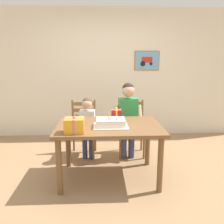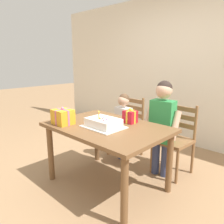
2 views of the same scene
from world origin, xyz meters
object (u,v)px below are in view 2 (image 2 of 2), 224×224
birthday_cake (103,123)px  gift_box_red_large (130,117)px  dining_table (107,134)px  gift_box_beside_cake (63,117)px  chair_left (127,126)px  child_younger (123,121)px  child_older (162,120)px  chair_right (175,139)px

birthday_cake → gift_box_red_large: bearing=74.8°
dining_table → gift_box_beside_cake: size_ratio=5.91×
chair_left → child_younger: bearing=-65.3°
child_older → child_younger: (-0.64, 0.00, -0.14)m
child_younger → gift_box_beside_cake: bearing=-95.7°
birthday_cake → chair_right: size_ratio=0.48×
chair_right → child_older: child_older is taller
birthday_cake → child_older: size_ratio=0.36×
dining_table → chair_right: size_ratio=1.48×
gift_box_beside_cake → child_younger: 0.99m
dining_table → child_older: child_older is taller
gift_box_beside_cake → child_older: 1.22m
chair_right → birthday_cake: bearing=-113.1°
child_younger → birthday_cake: bearing=-65.1°
dining_table → gift_box_beside_cake: bearing=-143.8°
gift_box_red_large → child_older: 0.44m
chair_left → chair_right: (0.82, -0.00, 0.00)m
chair_left → chair_right: size_ratio=1.00×
child_older → child_younger: size_ratio=1.23×
birthday_cake → gift_box_red_large: size_ratio=2.43×
chair_left → chair_right: same height
chair_left → dining_table: bearing=-64.4°
dining_table → child_older: (0.33, 0.66, 0.10)m
dining_table → chair_right: (0.41, 0.85, -0.18)m
gift_box_beside_cake → chair_right: bearing=54.3°
chair_left → chair_right: 0.82m
gift_box_red_large → gift_box_beside_cake: (-0.53, -0.58, 0.01)m
gift_box_red_large → child_older: child_older is taller
dining_table → child_younger: child_younger is taller
gift_box_red_large → child_older: (0.21, 0.38, -0.07)m
dining_table → birthday_cake: birthday_cake is taller
chair_right → child_younger: 0.77m
gift_box_beside_cake → child_younger: bearing=84.3°
birthday_cake → child_younger: size_ratio=0.44×
child_younger → dining_table: bearing=-64.1°
chair_left → birthday_cake: bearing=-65.2°
child_older → gift_box_beside_cake: bearing=-127.6°
dining_table → child_older: bearing=63.7°
gift_box_red_large → child_younger: bearing=138.7°
dining_table → chair_right: 0.97m
gift_box_red_large → chair_right: size_ratio=0.20×
chair_left → child_younger: child_younger is taller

